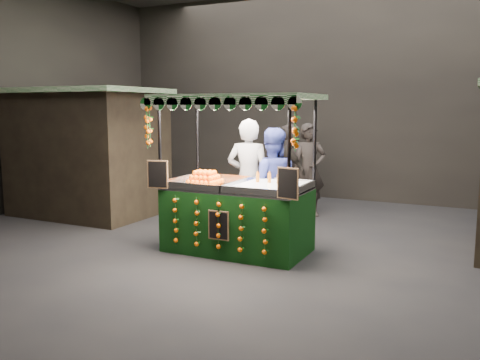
% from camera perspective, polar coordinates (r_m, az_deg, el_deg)
% --- Properties ---
extents(ground, '(12.00, 12.00, 0.00)m').
position_cam_1_polar(ground, '(8.01, 2.53, -7.91)').
color(ground, black).
rests_on(ground, ground).
extents(market_hall, '(12.10, 10.10, 5.05)m').
position_cam_1_polar(market_hall, '(7.78, 2.69, 16.77)').
color(market_hall, black).
rests_on(market_hall, ground).
extents(neighbour_stall_left, '(3.00, 2.20, 2.60)m').
position_cam_1_polar(neighbour_stall_left, '(11.02, -16.71, 3.10)').
color(neighbour_stall_left, black).
rests_on(neighbour_stall_left, ground).
extents(juice_stall, '(2.49, 1.46, 2.41)m').
position_cam_1_polar(juice_stall, '(7.78, -0.32, -2.72)').
color(juice_stall, black).
rests_on(juice_stall, ground).
extents(vendor_grey, '(0.82, 0.62, 2.03)m').
position_cam_1_polar(vendor_grey, '(8.56, 0.97, 0.10)').
color(vendor_grey, slate).
rests_on(vendor_grey, ground).
extents(vendor_blue, '(1.13, 1.03, 1.89)m').
position_cam_1_polar(vendor_blue, '(8.40, 3.56, -0.57)').
color(vendor_blue, navy).
rests_on(vendor_blue, ground).
extents(shopper_0, '(0.83, 0.76, 1.90)m').
position_cam_1_polar(shopper_0, '(10.43, 7.77, 1.12)').
color(shopper_0, '#2A2522').
rests_on(shopper_0, ground).
extents(shopper_2, '(1.10, 0.52, 1.82)m').
position_cam_1_polar(shopper_2, '(10.35, 4.45, 0.90)').
color(shopper_2, '#2E2A25').
rests_on(shopper_2, ground).
extents(shopper_3, '(1.11, 1.14, 1.57)m').
position_cam_1_polar(shopper_3, '(11.18, 4.79, 0.78)').
color(shopper_3, black).
rests_on(shopper_3, ground).
extents(shopper_4, '(1.08, 0.96, 1.87)m').
position_cam_1_polar(shopper_4, '(11.20, 5.60, 1.54)').
color(shopper_4, '#2E2725').
rests_on(shopper_4, ground).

